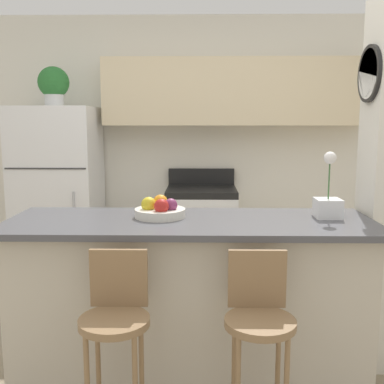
{
  "coord_description": "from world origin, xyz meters",
  "views": [
    {
      "loc": [
        0.06,
        -2.48,
        1.52
      ],
      "look_at": [
        0.0,
        0.71,
        1.03
      ],
      "focal_mm": 42.0,
      "sensor_mm": 36.0,
      "label": 1
    }
  ],
  "objects_px": {
    "bar_stool_right": "(259,324)",
    "fruit_bowl": "(160,210)",
    "bar_stool_left": "(116,323)",
    "trash_bin": "(118,271)",
    "refrigerator": "(59,197)",
    "stove_range": "(201,234)",
    "potted_plant_on_fridge": "(54,85)",
    "orchid_vase": "(328,202)"
  },
  "relations": [
    {
      "from": "bar_stool_right",
      "to": "fruit_bowl",
      "type": "distance_m",
      "value": 0.89
    },
    {
      "from": "bar_stool_left",
      "to": "fruit_bowl",
      "type": "xyz_separation_m",
      "value": [
        0.15,
        0.6,
        0.41
      ]
    },
    {
      "from": "trash_bin",
      "to": "bar_stool_left",
      "type": "bearing_deg",
      "value": -79.82
    },
    {
      "from": "bar_stool_right",
      "to": "trash_bin",
      "type": "xyz_separation_m",
      "value": [
        -1.01,
        1.98,
        -0.42
      ]
    },
    {
      "from": "refrigerator",
      "to": "stove_range",
      "type": "xyz_separation_m",
      "value": [
        1.34,
        0.05,
        -0.37
      ]
    },
    {
      "from": "fruit_bowl",
      "to": "potted_plant_on_fridge",
      "type": "bearing_deg",
      "value": 124.41
    },
    {
      "from": "refrigerator",
      "to": "trash_bin",
      "type": "height_order",
      "value": "refrigerator"
    },
    {
      "from": "bar_stool_left",
      "to": "bar_stool_right",
      "type": "bearing_deg",
      "value": 0.0
    },
    {
      "from": "stove_range",
      "to": "bar_stool_right",
      "type": "relative_size",
      "value": 1.15
    },
    {
      "from": "refrigerator",
      "to": "potted_plant_on_fridge",
      "type": "relative_size",
      "value": 4.64
    },
    {
      "from": "potted_plant_on_fridge",
      "to": "bar_stool_right",
      "type": "bearing_deg",
      "value": -54.02
    },
    {
      "from": "refrigerator",
      "to": "orchid_vase",
      "type": "height_order",
      "value": "refrigerator"
    },
    {
      "from": "bar_stool_right",
      "to": "bar_stool_left",
      "type": "bearing_deg",
      "value": 180.0
    },
    {
      "from": "bar_stool_right",
      "to": "stove_range",
      "type": "bearing_deg",
      "value": 96.5
    },
    {
      "from": "fruit_bowl",
      "to": "trash_bin",
      "type": "bearing_deg",
      "value": 110.3
    },
    {
      "from": "potted_plant_on_fridge",
      "to": "fruit_bowl",
      "type": "bearing_deg",
      "value": -55.59
    },
    {
      "from": "bar_stool_left",
      "to": "orchid_vase",
      "type": "distance_m",
      "value": 1.36
    },
    {
      "from": "bar_stool_left",
      "to": "stove_range",
      "type": "bearing_deg",
      "value": 79.95
    },
    {
      "from": "potted_plant_on_fridge",
      "to": "trash_bin",
      "type": "bearing_deg",
      "value": -21.11
    },
    {
      "from": "stove_range",
      "to": "orchid_vase",
      "type": "height_order",
      "value": "orchid_vase"
    },
    {
      "from": "potted_plant_on_fridge",
      "to": "fruit_bowl",
      "type": "height_order",
      "value": "potted_plant_on_fridge"
    },
    {
      "from": "orchid_vase",
      "to": "trash_bin",
      "type": "relative_size",
      "value": 1.0
    },
    {
      "from": "bar_stool_right",
      "to": "potted_plant_on_fridge",
      "type": "height_order",
      "value": "potted_plant_on_fridge"
    },
    {
      "from": "refrigerator",
      "to": "trash_bin",
      "type": "bearing_deg",
      "value": -21.11
    },
    {
      "from": "refrigerator",
      "to": "bar_stool_left",
      "type": "distance_m",
      "value": 2.41
    },
    {
      "from": "refrigerator",
      "to": "potted_plant_on_fridge",
      "type": "xyz_separation_m",
      "value": [
        -0.0,
        0.0,
        1.03
      ]
    },
    {
      "from": "bar_stool_left",
      "to": "trash_bin",
      "type": "height_order",
      "value": "bar_stool_left"
    },
    {
      "from": "stove_range",
      "to": "trash_bin",
      "type": "distance_m",
      "value": 0.85
    },
    {
      "from": "orchid_vase",
      "to": "stove_range",
      "type": "bearing_deg",
      "value": 113.67
    },
    {
      "from": "bar_stool_left",
      "to": "orchid_vase",
      "type": "xyz_separation_m",
      "value": [
        1.12,
        0.61,
        0.47
      ]
    },
    {
      "from": "bar_stool_right",
      "to": "orchid_vase",
      "type": "distance_m",
      "value": 0.9
    },
    {
      "from": "bar_stool_right",
      "to": "potted_plant_on_fridge",
      "type": "bearing_deg",
      "value": 125.98
    },
    {
      "from": "refrigerator",
      "to": "orchid_vase",
      "type": "xyz_separation_m",
      "value": [
        2.07,
        -1.6,
        0.24
      ]
    },
    {
      "from": "bar_stool_right",
      "to": "orchid_vase",
      "type": "bearing_deg",
      "value": 52.67
    },
    {
      "from": "bar_stool_left",
      "to": "fruit_bowl",
      "type": "height_order",
      "value": "fruit_bowl"
    },
    {
      "from": "stove_range",
      "to": "fruit_bowl",
      "type": "bearing_deg",
      "value": -98.46
    },
    {
      "from": "potted_plant_on_fridge",
      "to": "fruit_bowl",
      "type": "distance_m",
      "value": 2.12
    },
    {
      "from": "stove_range",
      "to": "bar_stool_right",
      "type": "xyz_separation_m",
      "value": [
        0.26,
        -2.25,
        0.15
      ]
    },
    {
      "from": "stove_range",
      "to": "trash_bin",
      "type": "bearing_deg",
      "value": -159.82
    },
    {
      "from": "stove_range",
      "to": "bar_stool_left",
      "type": "xyz_separation_m",
      "value": [
        -0.4,
        -2.25,
        0.15
      ]
    },
    {
      "from": "trash_bin",
      "to": "orchid_vase",
      "type": "bearing_deg",
      "value": -42.83
    },
    {
      "from": "stove_range",
      "to": "orchid_vase",
      "type": "relative_size",
      "value": 2.81
    }
  ]
}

